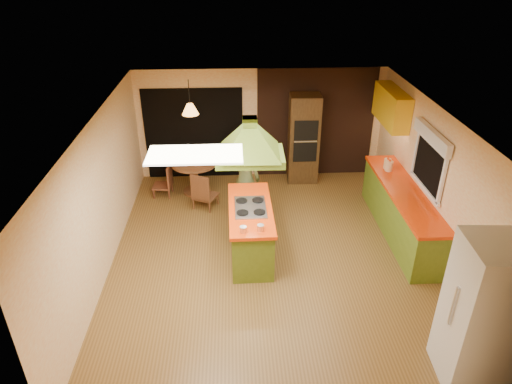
{
  "coord_description": "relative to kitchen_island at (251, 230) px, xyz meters",
  "views": [
    {
      "loc": [
        -0.61,
        -6.49,
        4.8
      ],
      "look_at": [
        -0.26,
        0.23,
        1.15
      ],
      "focal_mm": 32.0,
      "sensor_mm": 36.0,
      "label": 1
    }
  ],
  "objects": [
    {
      "name": "ground",
      "position": [
        0.36,
        -0.13,
        -0.46
      ],
      "size": [
        6.5,
        6.5,
        0.0
      ],
      "primitive_type": "plane",
      "color": "brown",
      "rests_on": "ground"
    },
    {
      "name": "room_walls",
      "position": [
        0.36,
        -0.13,
        0.79
      ],
      "size": [
        5.5,
        6.5,
        6.5
      ],
      "color": "#FFE4B6",
      "rests_on": "ground"
    },
    {
      "name": "ceiling_plane",
      "position": [
        0.36,
        -0.13,
        2.04
      ],
      "size": [
        6.5,
        6.5,
        0.0
      ],
      "primitive_type": "plane",
      "rotation": [
        3.14,
        0.0,
        0.0
      ],
      "color": "silver",
      "rests_on": "room_walls"
    },
    {
      "name": "brick_panel",
      "position": [
        1.61,
        3.1,
        0.79
      ],
      "size": [
        2.64,
        0.03,
        2.5
      ],
      "primitive_type": "cube",
      "color": "#381E14",
      "rests_on": "ground"
    },
    {
      "name": "nook_opening",
      "position": [
        -1.14,
        3.1,
        0.59
      ],
      "size": [
        2.2,
        0.03,
        2.1
      ],
      "primitive_type": "cube",
      "color": "black",
      "rests_on": "ground"
    },
    {
      "name": "right_counter",
      "position": [
        2.81,
        0.47,
        0.0
      ],
      "size": [
        0.62,
        3.05,
        0.92
      ],
      "color": "olive",
      "rests_on": "ground"
    },
    {
      "name": "upper_cabinets",
      "position": [
        2.93,
        2.07,
        1.49
      ],
      "size": [
        0.34,
        1.4,
        0.7
      ],
      "primitive_type": "cube",
      "color": "yellow",
      "rests_on": "room_walls"
    },
    {
      "name": "window_right",
      "position": [
        3.05,
        0.27,
        1.31
      ],
      "size": [
        0.12,
        1.35,
        1.06
      ],
      "color": "black",
      "rests_on": "room_walls"
    },
    {
      "name": "fluor_panel",
      "position": [
        -0.74,
        -1.33,
        2.02
      ],
      "size": [
        1.2,
        0.6,
        0.03
      ],
      "primitive_type": "cube",
      "color": "white",
      "rests_on": "ceiling_plane"
    },
    {
      "name": "kitchen_island",
      "position": [
        0.0,
        0.0,
        0.0
      ],
      "size": [
        0.75,
        1.82,
        0.92
      ],
      "rotation": [
        0.0,
        0.0,
        0.01
      ],
      "color": "olive",
      "rests_on": "ground"
    },
    {
      "name": "range_hood",
      "position": [
        0.0,
        0.0,
        1.79
      ],
      "size": [
        1.09,
        0.8,
        0.8
      ],
      "rotation": [
        0.0,
        0.0,
        -0.02
      ],
      "color": "#57701C",
      "rests_on": "ceiling_plane"
    },
    {
      "name": "man",
      "position": [
        -0.05,
        1.26,
        0.35
      ],
      "size": [
        0.67,
        0.52,
        1.62
      ],
      "primitive_type": "imported",
      "rotation": [
        0.0,
        0.0,
        2.89
      ],
      "color": "#4D562D",
      "rests_on": "ground"
    },
    {
      "name": "refrigerator",
      "position": [
        2.66,
        -2.76,
        0.53
      ],
      "size": [
        0.87,
        0.83,
        1.99
      ],
      "primitive_type": "cube",
      "rotation": [
        0.0,
        0.0,
        -0.07
      ],
      "color": "white",
      "rests_on": "ground"
    },
    {
      "name": "wall_oven",
      "position": [
        1.31,
        2.82,
        0.54
      ],
      "size": [
        0.68,
        0.62,
        2.01
      ],
      "rotation": [
        0.0,
        0.0,
        -0.03
      ],
      "color": "#4F3519",
      "rests_on": "ground"
    },
    {
      "name": "dining_table",
      "position": [
        -1.11,
        2.29,
        0.05
      ],
      "size": [
        0.97,
        0.97,
        0.73
      ],
      "rotation": [
        0.0,
        0.0,
        -0.23
      ],
      "color": "brown",
      "rests_on": "ground"
    },
    {
      "name": "chair_left",
      "position": [
        -1.81,
        2.19,
        -0.1
      ],
      "size": [
        0.43,
        0.43,
        0.71
      ],
      "primitive_type": null,
      "rotation": [
        0.0,
        0.0,
        -1.67
      ],
      "color": "brown",
      "rests_on": "ground"
    },
    {
      "name": "chair_near",
      "position": [
        -0.86,
        1.64,
        -0.06
      ],
      "size": [
        0.58,
        0.58,
        0.79
      ],
      "primitive_type": null,
      "rotation": [
        0.0,
        0.0,
        2.69
      ],
      "color": "brown",
      "rests_on": "ground"
    },
    {
      "name": "pendant_lamp",
      "position": [
        -1.11,
        2.29,
        1.44
      ],
      "size": [
        0.43,
        0.43,
        0.22
      ],
      "primitive_type": "cone",
      "rotation": [
        0.0,
        0.0,
        -0.34
      ],
      "color": "#FF9E3F",
      "rests_on": "ceiling_plane"
    },
    {
      "name": "canister_large",
      "position": [
        2.76,
        1.37,
        0.56
      ],
      "size": [
        0.17,
        0.17,
        0.2
      ],
      "primitive_type": "cylinder",
      "rotation": [
        0.0,
        0.0,
        0.25
      ],
      "color": "#F9EDC9",
      "rests_on": "right_counter"
    },
    {
      "name": "canister_medium",
      "position": [
        2.76,
        1.26,
        0.56
      ],
      "size": [
        0.18,
        0.18,
        0.2
      ],
      "primitive_type": "cylinder",
      "rotation": [
        0.0,
        0.0,
        -0.32
      ],
      "color": "#F9EAC8",
      "rests_on": "right_counter"
    },
    {
      "name": "canister_small",
      "position": [
        2.76,
        1.35,
        0.55
      ],
      "size": [
        0.17,
        0.17,
        0.18
      ],
      "primitive_type": "cylinder",
      "rotation": [
        0.0,
        0.0,
        -0.29
      ],
      "color": "#F5ECC5",
      "rests_on": "right_counter"
    }
  ]
}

